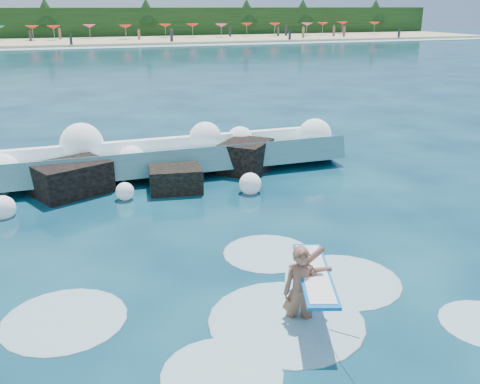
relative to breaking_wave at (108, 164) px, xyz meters
The scene contains 11 objects.
ground 8.09m from the breaking_wave, 83.16° to the right, with size 200.00×200.00×0.00m, color #062037.
beach 69.99m from the breaking_wave, 89.21° to the left, with size 140.00×20.00×0.40m, color tan.
wet_band 59.00m from the breaking_wave, 89.07° to the left, with size 140.00×5.00×0.08m, color silver.
treeline 80.02m from the breaking_wave, 89.31° to the left, with size 140.00×4.00×5.00m, color black.
breaking_wave is the anchor object (origin of this frame).
rock_cluster 1.87m from the breaking_wave, 40.34° to the right, with size 8.06×3.01×1.21m.
surfer_with_board 9.99m from the breaking_wave, 76.33° to the right, with size 1.29×2.91×1.73m.
wave_spray 0.59m from the breaking_wave, 10.42° to the right, with size 14.90×4.48×1.86m.
surf_foam 9.28m from the breaking_wave, 78.02° to the right, with size 9.00×5.77×0.14m.
beach_umbrellas 72.07m from the breaking_wave, 89.13° to the left, with size 111.62×6.67×0.50m.
beachgoers 68.11m from the breaking_wave, 93.88° to the left, with size 106.04×12.23×1.91m.
Camera 1 is at (-2.40, -9.17, 5.34)m, focal length 40.00 mm.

